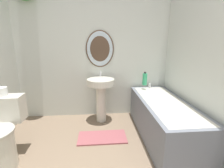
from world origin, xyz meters
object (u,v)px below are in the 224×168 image
Objects in this scene: shampoo_bottle at (145,79)px; toilet_paper_roll at (2,92)px; bathtub at (163,118)px; pedestal_sink at (101,92)px.

toilet_paper_roll is at bearing -157.52° from shampoo_bottle.
toilet_paper_roll reaches higher than bathtub.
bathtub is 2.05m from toilet_paper_roll.
shampoo_bottle reaches higher than bathtub.
toilet_paper_roll is (-1.12, -0.72, 0.26)m from pedestal_sink.
pedestal_sink is 3.72× the size of shampoo_bottle.
pedestal_sink is 0.54× the size of bathtub.
shampoo_bottle is (-0.11, 0.61, 0.43)m from bathtub.
bathtub is 0.76m from shampoo_bottle.
bathtub is at bearing 4.69° from toilet_paper_roll.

